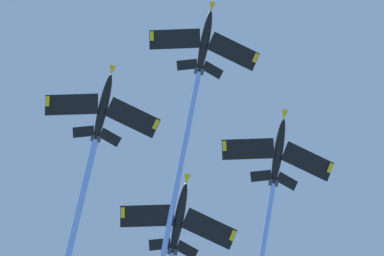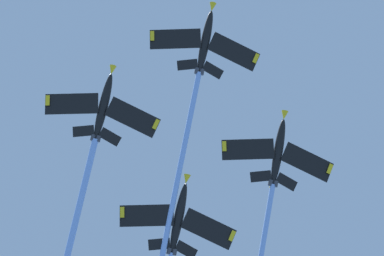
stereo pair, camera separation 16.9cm
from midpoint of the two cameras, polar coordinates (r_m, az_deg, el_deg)
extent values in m
ellipsoid|color=black|center=(143.32, 0.92, 6.16)|extent=(11.09, 5.73, 6.64)
cone|color=yellow|center=(145.94, 1.41, 8.55)|extent=(2.28, 1.85, 1.79)
ellipsoid|color=black|center=(144.67, 1.05, 6.83)|extent=(3.07, 2.02, 2.07)
cube|color=black|center=(143.22, 2.94, 5.42)|extent=(7.96, 9.22, 1.81)
cube|color=yellow|center=(143.58, 4.52, 4.94)|extent=(1.75, 1.54, 0.92)
cube|color=black|center=(142.84, -1.22, 6.33)|extent=(4.52, 9.37, 1.81)
cube|color=yellow|center=(142.91, -2.87, 6.54)|extent=(1.74, 0.92, 0.92)
cube|color=black|center=(141.64, 1.45, 4.12)|extent=(3.60, 3.84, 0.96)
cube|color=black|center=(141.48, -0.36, 4.51)|extent=(1.93, 3.71, 0.96)
cube|color=yellow|center=(142.93, 0.50, 4.20)|extent=(3.23, 1.44, 3.58)
cylinder|color=#38383D|center=(141.19, 0.67, 3.99)|extent=(1.46, 1.21, 1.17)
cylinder|color=#38383D|center=(141.16, 0.31, 4.07)|extent=(1.46, 1.21, 1.17)
cylinder|color=#8CB2F4|center=(135.54, -1.19, -4.29)|extent=(35.54, 15.10, 19.85)
ellipsoid|color=black|center=(140.20, 6.10, -1.66)|extent=(11.00, 5.71, 6.85)
cone|color=yellow|center=(142.22, 6.52, 0.89)|extent=(2.28, 1.86, 1.81)
ellipsoid|color=black|center=(141.37, 6.18, -0.92)|extent=(3.06, 2.02, 2.11)
cube|color=black|center=(140.79, 8.14, -2.40)|extent=(7.95, 9.20, 1.87)
cube|color=yellow|center=(141.65, 9.71, -2.87)|extent=(1.74, 1.54, 0.95)
cube|color=black|center=(139.17, 3.94, -1.52)|extent=(4.51, 9.37, 1.87)
cube|color=yellow|center=(138.79, 2.27, -1.30)|extent=(1.73, 0.93, 0.95)
cube|color=black|center=(139.25, 6.68, -3.81)|extent=(3.59, 3.82, 0.99)
cube|color=black|center=(138.55, 4.86, -3.43)|extent=(1.92, 3.71, 0.99)
cube|color=yellow|center=(140.27, 5.67, -3.66)|extent=(3.25, 1.46, 3.60)
cylinder|color=#38383D|center=(138.66, 5.91, -3.96)|extent=(1.47, 1.22, 1.18)
cylinder|color=#38383D|center=(138.52, 5.55, -3.89)|extent=(1.47, 1.22, 1.18)
ellipsoid|color=black|center=(137.81, -6.33, 1.54)|extent=(11.03, 5.79, 6.74)
cone|color=yellow|center=(139.84, -5.71, 4.10)|extent=(2.28, 1.86, 1.80)
ellipsoid|color=black|center=(138.99, -6.13, 2.28)|extent=(3.06, 2.03, 2.09)
cube|color=black|center=(137.23, -4.25, 0.77)|extent=(7.99, 9.19, 1.84)
cube|color=yellow|center=(137.19, -2.61, 0.27)|extent=(1.75, 1.55, 0.94)
cube|color=black|center=(137.97, -8.55, 1.71)|extent=(4.58, 9.39, 1.84)
cube|color=yellow|center=(138.50, -10.23, 1.94)|extent=(1.74, 0.94, 0.94)
cube|color=black|center=(136.36, -5.87, -0.63)|extent=(3.61, 3.82, 0.97)
cube|color=black|center=(136.68, -7.73, -0.21)|extent=(1.95, 3.72, 0.97)
cube|color=yellow|center=(137.90, -6.77, -0.49)|extent=(3.23, 1.47, 3.59)
cylinder|color=#38383D|center=(136.17, -6.69, -0.77)|extent=(1.47, 1.22, 1.17)
cylinder|color=#38383D|center=(136.24, -7.06, -0.69)|extent=(1.47, 1.22, 1.17)
ellipsoid|color=black|center=(135.23, -0.99, -6.37)|extent=(11.01, 5.77, 6.81)
cone|color=yellow|center=(136.56, -0.43, -3.66)|extent=(2.28, 1.86, 1.81)
ellipsoid|color=black|center=(136.20, -0.83, -5.56)|extent=(3.06, 2.03, 2.10)
cube|color=black|center=(135.36, 1.16, -7.15)|extent=(7.98, 9.19, 1.86)
cube|color=yellow|center=(135.86, 2.83, -7.63)|extent=(1.74, 1.54, 0.95)
cube|color=black|center=(134.82, -3.26, -6.21)|extent=(4.56, 9.38, 1.86)
cube|color=yellow|center=(134.91, -5.00, -5.96)|extent=(1.73, 0.93, 0.95)
cube|color=black|center=(134.57, -0.46, -8.62)|extent=(3.60, 3.82, 0.98)
cube|color=black|center=(134.34, -2.37, -8.22)|extent=(1.94, 3.72, 0.98)
cube|color=yellow|center=(135.85, -1.44, -8.41)|extent=(3.24, 1.47, 3.60)
cylinder|color=#38383D|center=(134.25, -1.29, -8.79)|extent=(1.47, 1.22, 1.17)
cylinder|color=#38383D|center=(134.21, -1.67, -8.71)|extent=(1.47, 1.22, 1.17)
camera|label=1|loc=(0.08, 89.96, -0.17)|focal=75.32mm
camera|label=2|loc=(0.08, -90.04, 0.17)|focal=75.32mm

